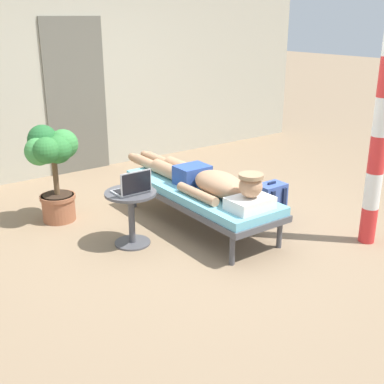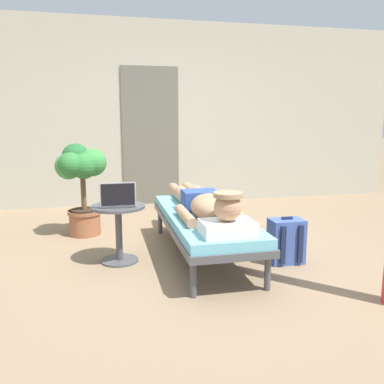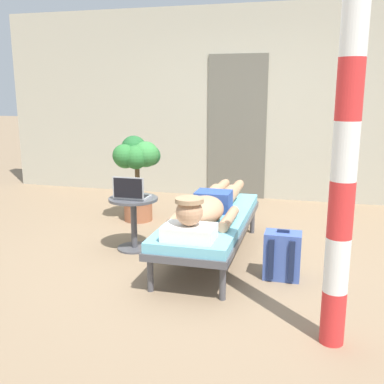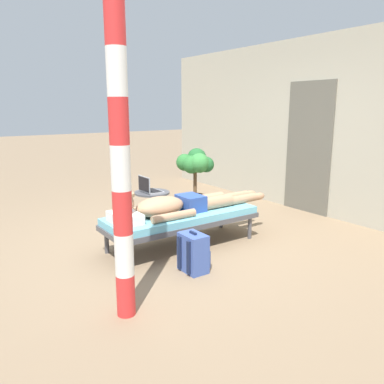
# 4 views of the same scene
# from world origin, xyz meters

# --- Properties ---
(ground_plane) EXTENTS (40.00, 40.00, 0.00)m
(ground_plane) POSITION_xyz_m (0.00, 0.00, 0.00)
(ground_plane) COLOR #8C7256
(house_wall_back) EXTENTS (7.60, 0.20, 2.70)m
(house_wall_back) POSITION_xyz_m (0.12, 2.68, 1.35)
(house_wall_back) COLOR #B2AD99
(house_wall_back) RESTS_ON ground
(house_door_panel) EXTENTS (0.84, 0.03, 2.04)m
(house_door_panel) POSITION_xyz_m (-0.06, 2.57, 1.02)
(house_door_panel) COLOR #625F54
(house_door_panel) RESTS_ON ground
(lounge_chair) EXTENTS (0.68, 1.90, 0.42)m
(lounge_chair) POSITION_xyz_m (0.12, 0.07, 0.35)
(lounge_chair) COLOR #4C4C51
(lounge_chair) RESTS_ON ground
(person_reclining) EXTENTS (0.53, 2.17, 0.33)m
(person_reclining) POSITION_xyz_m (0.12, -0.00, 0.52)
(person_reclining) COLOR white
(person_reclining) RESTS_ON lounge_chair
(side_table) EXTENTS (0.48, 0.48, 0.52)m
(side_table) POSITION_xyz_m (-0.66, 0.09, 0.36)
(side_table) COLOR #4C4C51
(side_table) RESTS_ON ground
(laptop) EXTENTS (0.31, 0.24, 0.23)m
(laptop) POSITION_xyz_m (-0.66, 0.04, 0.58)
(laptop) COLOR #A5A8AD
(laptop) RESTS_ON side_table
(backpack) EXTENTS (0.30, 0.26, 0.42)m
(backpack) POSITION_xyz_m (0.81, -0.25, 0.20)
(backpack) COLOR #3F59A5
(backpack) RESTS_ON ground
(potted_plant) EXTENTS (0.55, 0.50, 1.02)m
(potted_plant) POSITION_xyz_m (-1.01, 1.05, 0.66)
(potted_plant) COLOR #9E5B3D
(potted_plant) RESTS_ON ground
(porch_post) EXTENTS (0.15, 0.15, 2.41)m
(porch_post) POSITION_xyz_m (1.19, -1.18, 1.21)
(porch_post) COLOR red
(porch_post) RESTS_ON ground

